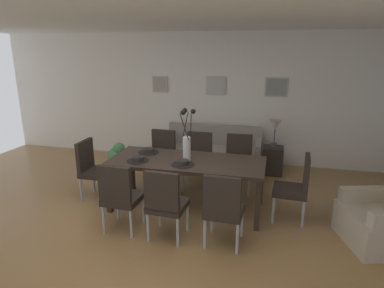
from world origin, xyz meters
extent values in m
plane|color=olive|center=(0.00, 0.00, 0.00)|extent=(9.00, 9.00, 0.00)
cube|color=white|center=(0.00, 3.25, 1.30)|extent=(9.00, 0.10, 2.60)
cube|color=white|center=(0.00, 0.40, 2.64)|extent=(9.00, 7.20, 0.08)
cube|color=#33261E|center=(0.24, 0.91, 0.71)|extent=(2.20, 0.92, 0.05)
cube|color=#33261E|center=(1.28, 1.31, 0.34)|extent=(0.07, 0.07, 0.69)
cube|color=#33261E|center=(-0.80, 1.31, 0.34)|extent=(0.07, 0.07, 0.69)
cube|color=#33261E|center=(1.28, 0.51, 0.34)|extent=(0.07, 0.07, 0.69)
cube|color=#33261E|center=(-0.80, 0.51, 0.34)|extent=(0.07, 0.07, 0.69)
cube|color=black|center=(-0.40, 0.14, 0.42)|extent=(0.45, 0.45, 0.08)
cube|color=black|center=(-0.40, -0.05, 0.68)|extent=(0.42, 0.07, 0.48)
cylinder|color=#9EA0A5|center=(-0.20, 0.32, 0.19)|extent=(0.04, 0.04, 0.38)
cylinder|color=#9EA0A5|center=(-0.58, 0.33, 0.19)|extent=(0.04, 0.04, 0.38)
cylinder|color=#9EA0A5|center=(-0.21, -0.06, 0.19)|extent=(0.04, 0.04, 0.38)
cylinder|color=#9EA0A5|center=(-0.59, -0.05, 0.19)|extent=(0.04, 0.04, 0.38)
cube|color=black|center=(-0.44, 1.68, 0.42)|extent=(0.45, 0.45, 0.08)
cube|color=black|center=(-0.43, 1.87, 0.68)|extent=(0.42, 0.07, 0.48)
cylinder|color=#9EA0A5|center=(-0.63, 1.49, 0.19)|extent=(0.04, 0.04, 0.38)
cylinder|color=#9EA0A5|center=(-0.25, 1.49, 0.19)|extent=(0.04, 0.04, 0.38)
cylinder|color=#9EA0A5|center=(-0.62, 1.87, 0.19)|extent=(0.04, 0.04, 0.38)
cylinder|color=#9EA0A5|center=(-0.24, 1.87, 0.19)|extent=(0.04, 0.04, 0.38)
cube|color=black|center=(0.22, 0.09, 0.42)|extent=(0.46, 0.46, 0.08)
cube|color=black|center=(0.21, -0.10, 0.68)|extent=(0.42, 0.08, 0.48)
cylinder|color=#9EA0A5|center=(0.41, 0.28, 0.19)|extent=(0.04, 0.04, 0.38)
cylinder|color=#9EA0A5|center=(0.03, 0.29, 0.19)|extent=(0.04, 0.04, 0.38)
cylinder|color=#9EA0A5|center=(0.40, -0.10, 0.19)|extent=(0.04, 0.04, 0.38)
cylinder|color=#9EA0A5|center=(0.02, -0.09, 0.19)|extent=(0.04, 0.04, 0.38)
cube|color=black|center=(0.21, 1.67, 0.42)|extent=(0.44, 0.44, 0.08)
cube|color=black|center=(0.21, 1.86, 0.68)|extent=(0.42, 0.06, 0.48)
cylinder|color=#9EA0A5|center=(0.02, 1.48, 0.19)|extent=(0.04, 0.04, 0.38)
cylinder|color=#9EA0A5|center=(0.40, 1.48, 0.19)|extent=(0.04, 0.04, 0.38)
cylinder|color=#9EA0A5|center=(0.02, 1.86, 0.19)|extent=(0.04, 0.04, 0.38)
cylinder|color=#9EA0A5|center=(0.40, 1.86, 0.19)|extent=(0.04, 0.04, 0.38)
cube|color=black|center=(0.91, 0.13, 0.42)|extent=(0.45, 0.45, 0.08)
cube|color=black|center=(0.90, -0.06, 0.68)|extent=(0.42, 0.07, 0.48)
cylinder|color=#9EA0A5|center=(1.10, 0.31, 0.19)|extent=(0.04, 0.04, 0.38)
cylinder|color=#9EA0A5|center=(0.72, 0.32, 0.19)|extent=(0.04, 0.04, 0.38)
cylinder|color=#9EA0A5|center=(1.09, -0.07, 0.19)|extent=(0.04, 0.04, 0.38)
cylinder|color=#9EA0A5|center=(0.71, -0.06, 0.19)|extent=(0.04, 0.04, 0.38)
cube|color=black|center=(0.89, 1.69, 0.42)|extent=(0.46, 0.46, 0.08)
cube|color=black|center=(0.88, 1.88, 0.68)|extent=(0.42, 0.08, 0.48)
cylinder|color=#9EA0A5|center=(0.71, 1.49, 0.19)|extent=(0.04, 0.04, 0.38)
cylinder|color=#9EA0A5|center=(1.09, 1.51, 0.19)|extent=(0.04, 0.04, 0.38)
cylinder|color=#9EA0A5|center=(0.69, 1.87, 0.19)|extent=(0.04, 0.04, 0.38)
cylinder|color=#9EA0A5|center=(1.07, 1.89, 0.19)|extent=(0.04, 0.04, 0.38)
cube|color=black|center=(-1.19, 0.90, 0.42)|extent=(0.45, 0.45, 0.08)
cube|color=black|center=(-1.38, 0.90, 0.68)|extent=(0.07, 0.42, 0.48)
cylinder|color=#9EA0A5|center=(-1.00, 0.72, 0.19)|extent=(0.04, 0.04, 0.38)
cylinder|color=#9EA0A5|center=(-1.01, 1.10, 0.19)|extent=(0.04, 0.04, 0.38)
cylinder|color=#9EA0A5|center=(-1.38, 0.71, 0.19)|extent=(0.04, 0.04, 0.38)
cylinder|color=#9EA0A5|center=(-1.39, 1.09, 0.19)|extent=(0.04, 0.04, 0.38)
cube|color=black|center=(1.68, 0.92, 0.42)|extent=(0.47, 0.47, 0.08)
cube|color=black|center=(1.87, 0.90, 0.68)|extent=(0.09, 0.42, 0.48)
cylinder|color=#9EA0A5|center=(1.50, 1.12, 0.19)|extent=(0.04, 0.04, 0.38)
cylinder|color=#9EA0A5|center=(1.48, 0.74, 0.19)|extent=(0.04, 0.04, 0.38)
cylinder|color=#9EA0A5|center=(1.88, 1.09, 0.19)|extent=(0.04, 0.04, 0.38)
cylinder|color=#9EA0A5|center=(1.86, 0.72, 0.19)|extent=(0.04, 0.04, 0.38)
cylinder|color=silver|center=(0.24, 0.91, 0.91)|extent=(0.11, 0.11, 0.34)
cylinder|color=black|center=(0.30, 0.93, 1.24)|extent=(0.05, 0.12, 0.37)
sphere|color=black|center=(0.33, 0.93, 1.44)|extent=(0.07, 0.07, 0.07)
cylinder|color=black|center=(0.21, 0.96, 1.24)|extent=(0.08, 0.05, 0.38)
sphere|color=black|center=(0.19, 0.99, 1.44)|extent=(0.07, 0.07, 0.07)
cylinder|color=black|center=(0.22, 0.85, 1.24)|extent=(0.15, 0.06, 0.36)
sphere|color=black|center=(0.21, 0.82, 1.44)|extent=(0.07, 0.07, 0.07)
cylinder|color=black|center=(-0.42, 0.70, 0.74)|extent=(0.32, 0.32, 0.01)
cylinder|color=#2D2826|center=(-0.42, 0.70, 0.78)|extent=(0.17, 0.17, 0.06)
cylinder|color=black|center=(-0.42, 0.70, 0.79)|extent=(0.13, 0.13, 0.04)
cylinder|color=black|center=(-0.42, 1.12, 0.74)|extent=(0.32, 0.32, 0.01)
cylinder|color=#2D2826|center=(-0.42, 1.12, 0.78)|extent=(0.17, 0.17, 0.06)
cylinder|color=black|center=(-0.42, 1.12, 0.79)|extent=(0.13, 0.13, 0.04)
cylinder|color=black|center=(0.24, 0.70, 0.74)|extent=(0.32, 0.32, 0.01)
cylinder|color=#2D2826|center=(0.24, 0.70, 0.78)|extent=(0.17, 0.17, 0.06)
cylinder|color=black|center=(0.24, 0.70, 0.79)|extent=(0.13, 0.13, 0.04)
cube|color=gray|center=(0.27, 2.65, 0.21)|extent=(1.89, 0.84, 0.42)
cube|color=gray|center=(0.27, 2.99, 0.61)|extent=(1.89, 0.16, 0.38)
cube|color=gray|center=(1.17, 2.65, 0.52)|extent=(0.10, 0.84, 0.20)
cube|color=gray|center=(-0.62, 2.65, 0.52)|extent=(0.10, 0.84, 0.20)
cube|color=black|center=(1.44, 2.65, 0.26)|extent=(0.36, 0.36, 0.52)
cylinder|color=#4C4C51|center=(1.44, 2.65, 0.56)|extent=(0.12, 0.12, 0.08)
cylinder|color=#4C4C51|center=(1.44, 2.65, 0.74)|extent=(0.02, 0.02, 0.30)
cone|color=beige|center=(1.44, 2.65, 0.94)|extent=(0.22, 0.22, 0.18)
cube|color=#B7A893|center=(2.73, 0.56, 0.20)|extent=(1.00, 1.00, 0.40)
cube|color=#B7A893|center=(2.61, 0.87, 0.49)|extent=(0.69, 0.33, 0.18)
cube|color=#B2ADA3|center=(-0.94, 3.18, 1.56)|extent=(0.33, 0.02, 0.33)
cube|color=#9E9389|center=(-0.94, 3.17, 1.56)|extent=(0.28, 0.01, 0.28)
cube|color=#B2ADA3|center=(0.24, 3.18, 1.56)|extent=(0.40, 0.02, 0.37)
cube|color=#B2B2AD|center=(0.24, 3.17, 1.56)|extent=(0.35, 0.01, 0.32)
cube|color=#B2ADA3|center=(1.42, 3.18, 1.56)|extent=(0.43, 0.02, 0.37)
cube|color=gray|center=(1.42, 3.17, 1.56)|extent=(0.38, 0.01, 0.32)
cylinder|color=brown|center=(-1.28, 1.77, 0.11)|extent=(0.24, 0.24, 0.22)
sphere|color=#42844C|center=(-1.28, 1.77, 0.40)|extent=(0.36, 0.36, 0.36)
sphere|color=#42844C|center=(-1.23, 1.74, 0.56)|extent=(0.22, 0.22, 0.22)
camera|label=1|loc=(1.40, -3.41, 2.25)|focal=31.00mm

